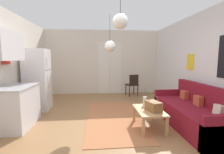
# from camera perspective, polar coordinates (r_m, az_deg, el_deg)

# --- Properties ---
(ground_plane) EXTENTS (5.28, 7.77, 0.10)m
(ground_plane) POSITION_cam_1_polar(r_m,az_deg,el_deg) (3.59, -1.22, -18.91)
(ground_plane) COLOR #996D44
(wall_back) EXTENTS (4.88, 0.13, 2.65)m
(wall_back) POSITION_cam_1_polar(r_m,az_deg,el_deg) (6.87, -3.22, 5.16)
(wall_back) COLOR silver
(wall_back) RESTS_ON ground_plane
(wall_right) EXTENTS (0.12, 7.37, 2.65)m
(wall_right) POSITION_cam_1_polar(r_m,az_deg,el_deg) (4.15, 33.86, 3.18)
(wall_right) COLOR silver
(wall_right) RESTS_ON ground_plane
(area_rug) EXTENTS (1.33, 2.83, 0.01)m
(area_rug) POSITION_cam_1_polar(r_m,az_deg,el_deg) (4.23, 0.65, -14.02)
(area_rug) COLOR #B26B42
(area_rug) RESTS_ON ground_plane
(couch) EXTENTS (0.84, 2.14, 0.91)m
(couch) POSITION_cam_1_polar(r_m,az_deg,el_deg) (4.08, 26.73, -11.23)
(couch) COLOR maroon
(couch) RESTS_ON ground_plane
(coffee_table) EXTENTS (0.54, 0.87, 0.41)m
(coffee_table) POSITION_cam_1_polar(r_m,az_deg,el_deg) (3.62, 12.90, -11.92)
(coffee_table) COLOR tan
(coffee_table) RESTS_ON ground_plane
(bamboo_vase) EXTENTS (0.09, 0.09, 0.42)m
(bamboo_vase) POSITION_cam_1_polar(r_m,az_deg,el_deg) (3.85, 11.53, -8.30)
(bamboo_vase) COLOR beige
(bamboo_vase) RESTS_ON coffee_table
(handbag) EXTENTS (0.30, 0.38, 0.33)m
(handbag) POSITION_cam_1_polar(r_m,az_deg,el_deg) (3.51, 14.44, -9.87)
(handbag) COLOR brown
(handbag) RESTS_ON coffee_table
(refrigerator) EXTENTS (0.66, 0.62, 1.76)m
(refrigerator) POSITION_cam_1_polar(r_m,az_deg,el_deg) (5.10, -24.79, -0.92)
(refrigerator) COLOR white
(refrigerator) RESTS_ON ground_plane
(kitchen_counter) EXTENTS (0.63, 1.07, 2.06)m
(kitchen_counter) POSITION_cam_1_polar(r_m,az_deg,el_deg) (4.09, -31.03, -4.51)
(kitchen_counter) COLOR silver
(kitchen_counter) RESTS_ON ground_plane
(accent_chair) EXTENTS (0.51, 0.49, 0.86)m
(accent_chair) POSITION_cam_1_polar(r_m,az_deg,el_deg) (6.44, 7.25, -2.39)
(accent_chair) COLOR black
(accent_chair) RESTS_ON ground_plane
(pendant_lamp_near) EXTENTS (0.25, 0.25, 0.68)m
(pendant_lamp_near) POSITION_cam_1_polar(r_m,az_deg,el_deg) (2.82, 2.94, 18.98)
(pendant_lamp_near) COLOR black
(pendant_lamp_far) EXTENTS (0.30, 0.30, 0.98)m
(pendant_lamp_far) POSITION_cam_1_polar(r_m,az_deg,el_deg) (4.50, -0.77, 10.81)
(pendant_lamp_far) COLOR black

